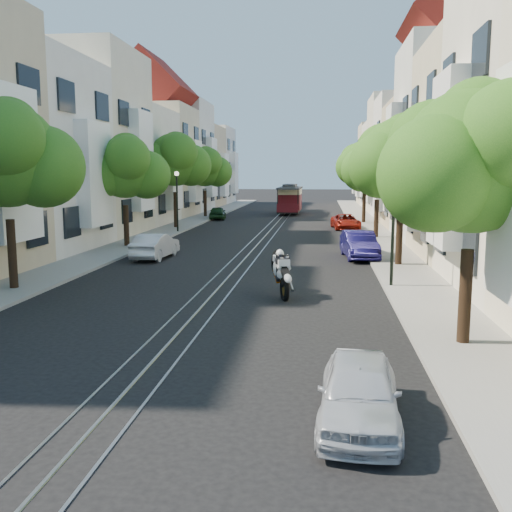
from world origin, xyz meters
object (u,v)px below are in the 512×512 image
(lamp_east, at_px, (394,211))
(lamp_west, at_px, (177,192))
(tree_w_a, at_px, (7,157))
(parked_car_e_near, at_px, (359,392))
(parked_car_w_mid, at_px, (155,246))
(tree_e_a, at_px, (475,164))
(parked_car_e_mid, at_px, (359,245))
(tree_w_c, at_px, (175,161))
(cable_car, at_px, (290,198))
(tree_e_d, at_px, (366,164))
(parked_car_w_far, at_px, (218,213))
(parked_car_e_far, at_px, (346,222))
(tree_e_b, at_px, (403,160))
(tree_w_b, at_px, (125,169))
(sportbike_rider, at_px, (281,270))
(tree_e_c, at_px, (379,166))
(tree_w_d, at_px, (205,168))

(lamp_east, relative_size, lamp_west, 1.00)
(tree_w_a, height_order, parked_car_e_near, tree_w_a)
(tree_w_a, bearing_deg, parked_car_w_mid, 71.50)
(tree_e_a, bearing_deg, parked_car_e_mid, 96.59)
(parked_car_w_mid, bearing_deg, tree_e_a, 134.97)
(tree_w_c, bearing_deg, parked_car_e_near, -70.53)
(lamp_east, height_order, cable_car, lamp_east)
(tree_e_d, bearing_deg, parked_car_w_far, 168.22)
(parked_car_e_near, relative_size, parked_car_e_far, 0.82)
(lamp_west, relative_size, parked_car_e_far, 1.03)
(lamp_east, bearing_deg, parked_car_w_far, 111.86)
(lamp_west, bearing_deg, parked_car_e_near, -70.17)
(tree_e_b, bearing_deg, tree_e_d, 90.00)
(tree_e_a, height_order, parked_car_w_far, tree_e_a)
(parked_car_e_mid, bearing_deg, lamp_east, -90.40)
(tree_e_a, height_order, tree_w_b, same)
(parked_car_e_near, relative_size, parked_car_e_mid, 0.81)
(sportbike_rider, bearing_deg, tree_e_c, 58.31)
(lamp_east, distance_m, parked_car_e_far, 22.19)
(parked_car_e_mid, bearing_deg, tree_e_d, 79.33)
(lamp_west, distance_m, parked_car_w_far, 11.89)
(tree_w_b, height_order, cable_car, tree_w_b)
(lamp_east, height_order, parked_car_e_near, lamp_east)
(tree_e_a, distance_m, parked_car_e_far, 29.39)
(parked_car_e_mid, bearing_deg, tree_e_b, -60.92)
(tree_e_d, bearing_deg, cable_car, 123.11)
(parked_car_e_near, bearing_deg, lamp_west, 113.50)
(cable_car, xyz_separation_m, parked_car_w_far, (-6.10, -7.69, -1.04))
(tree_e_d, height_order, parked_car_e_near, tree_e_d)
(tree_w_b, xyz_separation_m, tree_w_c, (0.00, 11.00, 0.67))
(tree_e_b, distance_m, sportbike_rider, 9.19)
(parked_car_e_mid, bearing_deg, tree_w_a, -149.47)
(lamp_west, bearing_deg, parked_car_e_mid, -41.81)
(tree_e_a, xyz_separation_m, parked_car_w_far, (-12.86, 36.68, -3.81))
(lamp_east, distance_m, parked_car_w_mid, 12.54)
(parked_car_e_near, bearing_deg, lamp_east, 84.42)
(tree_e_c, bearing_deg, tree_e_b, -90.00)
(tree_w_c, relative_size, parked_car_w_mid, 1.87)
(tree_e_a, bearing_deg, tree_w_a, 160.85)
(tree_w_b, distance_m, parked_car_e_mid, 13.53)
(tree_w_d, xyz_separation_m, parked_car_w_mid, (2.74, -25.82, -3.98))
(tree_w_a, bearing_deg, tree_w_d, 90.00)
(tree_e_d, relative_size, lamp_west, 1.65)
(tree_e_c, xyz_separation_m, cable_car, (-6.76, 21.37, -2.97))
(parked_car_w_mid, bearing_deg, tree_w_b, -50.84)
(tree_w_b, height_order, lamp_east, tree_w_b)
(tree_e_d, relative_size, parked_car_e_mid, 1.67)
(parked_car_w_mid, bearing_deg, tree_w_d, -80.46)
(tree_e_c, relative_size, lamp_east, 1.57)
(tree_e_c, relative_size, lamp_west, 1.57)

